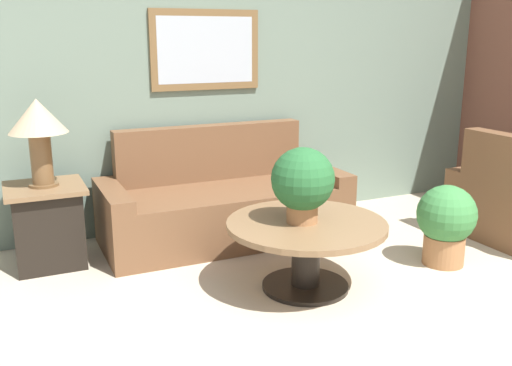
% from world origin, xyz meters
% --- Properties ---
extents(wall_back, '(6.99, 0.09, 2.60)m').
position_xyz_m(wall_back, '(-0.01, 3.05, 1.31)').
color(wall_back, slate).
rests_on(wall_back, ground_plane).
extents(couch_main, '(2.06, 0.88, 0.94)m').
position_xyz_m(couch_main, '(-0.53, 2.57, 0.30)').
color(couch_main, brown).
rests_on(couch_main, ground_plane).
extents(coffee_table, '(1.09, 1.09, 0.48)m').
position_xyz_m(coffee_table, '(-0.39, 1.38, 0.35)').
color(coffee_table, black).
rests_on(coffee_table, ground_plane).
extents(side_table, '(0.57, 0.57, 0.62)m').
position_xyz_m(side_table, '(-1.96, 2.57, 0.32)').
color(side_table, black).
rests_on(side_table, ground_plane).
extents(table_lamp, '(0.42, 0.42, 0.65)m').
position_xyz_m(table_lamp, '(-1.96, 2.57, 1.08)').
color(table_lamp, brown).
rests_on(table_lamp, side_table).
extents(potted_plant_on_table, '(0.43, 0.43, 0.51)m').
position_xyz_m(potted_plant_on_table, '(-0.42, 1.39, 0.77)').
color(potted_plant_on_table, '#9E6B42').
rests_on(potted_plant_on_table, coffee_table).
extents(potted_plant_floor, '(0.45, 0.45, 0.62)m').
position_xyz_m(potted_plant_floor, '(0.79, 1.32, 0.34)').
color(potted_plant_floor, '#9E6B42').
rests_on(potted_plant_floor, ground_plane).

